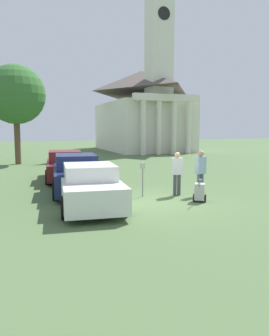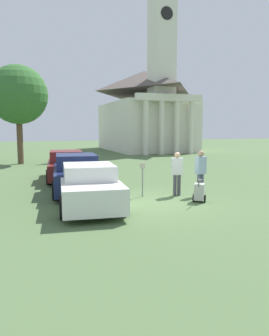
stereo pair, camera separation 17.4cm
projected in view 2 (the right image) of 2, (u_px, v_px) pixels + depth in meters
ground_plane at (161, 201)px, 12.24m from camera, size 120.00×120.00×0.00m
parked_car_white at (89, 186)px, 11.40m from camera, size 2.39×4.98×1.49m
parked_car_navy at (76, 174)px, 14.02m from camera, size 2.35×5.04×1.62m
parked_car_maroon at (66, 166)px, 17.32m from camera, size 2.31×4.79×1.55m
parking_meter at (142, 173)px, 12.97m from camera, size 0.18×0.09×1.35m
person_worker at (177, 171)px, 13.17m from camera, size 0.45×0.29×1.76m
person_supervisor at (201, 170)px, 13.18m from camera, size 0.45×0.30×1.83m
equipment_cart at (199, 192)px, 12.09m from camera, size 0.73×0.92×1.00m
church at (146, 105)px, 39.84m from camera, size 8.72×14.64×22.20m
shade_tree at (18, 95)px, 24.39m from camera, size 4.39×4.39×7.40m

